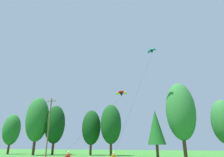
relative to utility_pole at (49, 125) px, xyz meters
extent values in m
cylinder|color=#472D19|center=(-21.92, 10.00, -4.84)|extent=(0.58, 0.58, 2.83)
ellipsoid|color=#236628|center=(-21.92, 10.00, 0.60)|extent=(4.85, 4.85, 8.86)
cylinder|color=#472D19|center=(-10.54, 7.74, -4.39)|extent=(0.66, 0.66, 3.74)
ellipsoid|color=#236628|center=(-10.54, 7.74, 2.79)|extent=(5.82, 5.82, 11.70)
cylinder|color=#472D19|center=(-6.63, 10.33, -4.66)|extent=(0.62, 0.62, 3.20)
ellipsoid|color=#0F3D14|center=(-6.63, 10.33, 1.49)|extent=(5.24, 5.24, 10.01)
cylinder|color=#472D19|center=(3.09, 12.87, -4.85)|extent=(0.58, 0.58, 2.81)
ellipsoid|color=#0F3D14|center=(3.09, 12.87, 0.56)|extent=(4.83, 4.83, 8.81)
cylinder|color=#472D19|center=(9.03, 11.92, -4.74)|extent=(0.60, 0.60, 3.04)
ellipsoid|color=#144719|center=(9.03, 11.92, 1.12)|extent=(5.08, 5.08, 9.53)
cylinder|color=#472D19|center=(20.52, 8.64, -5.03)|extent=(0.55, 0.55, 2.46)
cone|color=#19561E|center=(20.52, 8.64, -0.29)|extent=(3.68, 3.68, 7.01)
cylinder|color=#472D19|center=(25.77, 8.45, -4.41)|extent=(0.66, 0.66, 3.69)
ellipsoid|color=#2D7033|center=(25.77, 8.45, 2.69)|extent=(5.78, 5.78, 11.56)
ellipsoid|color=#2D7033|center=(33.74, 13.08, 0.71)|extent=(4.90, 4.90, 9.01)
cylinder|color=brown|center=(0.00, 0.00, -0.27)|extent=(0.26, 0.26, 11.97)
cube|color=brown|center=(0.00, 0.00, 5.11)|extent=(2.20, 0.14, 0.14)
cube|color=red|center=(15.44, -14.91, -5.12)|extent=(0.27, 0.40, 0.60)
sphere|color=tan|center=(15.44, -14.91, -4.68)|extent=(0.22, 0.22, 0.22)
cylinder|color=red|center=(15.46, -15.15, -4.96)|extent=(0.53, 0.12, 0.35)
cylinder|color=red|center=(15.42, -14.67, -4.96)|extent=(0.53, 0.12, 0.35)
sphere|color=tan|center=(20.59, -15.08, -4.68)|extent=(0.22, 0.22, 0.22)
ellipsoid|color=red|center=(13.71, 6.73, 7.42)|extent=(1.49, 1.11, 0.79)
ellipsoid|color=yellow|center=(14.62, 6.77, 7.17)|extent=(0.93, 0.93, 0.90)
ellipsoid|color=yellow|center=(12.81, 6.68, 7.17)|extent=(0.87, 0.93, 0.90)
cone|color=black|center=(13.71, 6.82, 6.86)|extent=(0.85, 0.85, 0.70)
cylinder|color=black|center=(14.40, -4.05, 0.94)|extent=(1.39, 21.76, 11.17)
ellipsoid|color=teal|center=(21.61, 4.15, 15.25)|extent=(1.37, 1.16, 0.52)
ellipsoid|color=#0F666B|center=(22.27, 3.83, 15.04)|extent=(0.78, 0.77, 0.64)
ellipsoid|color=#0F666B|center=(20.95, 4.47, 15.04)|extent=(0.82, 0.81, 0.64)
cone|color=black|center=(21.64, 4.21, 14.80)|extent=(0.88, 0.88, 0.57)
cylinder|color=black|center=(21.03, -5.40, 4.72)|extent=(1.23, 19.22, 19.59)
camera|label=1|loc=(27.74, -33.00, -4.07)|focal=30.97mm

